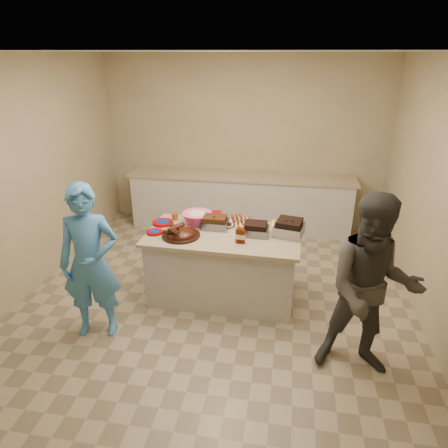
% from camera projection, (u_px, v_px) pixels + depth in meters
% --- Properties ---
extents(room, '(4.50, 5.00, 2.70)m').
position_uv_depth(room, '(216.00, 300.00, 4.70)').
color(room, tan).
rests_on(room, ground).
extents(back_counter, '(3.60, 0.64, 0.90)m').
position_uv_depth(back_counter, '(240.00, 201.00, 6.52)').
color(back_counter, beige).
rests_on(back_counter, ground).
extents(island, '(1.75, 0.96, 0.81)m').
position_uv_depth(island, '(223.00, 295.00, 4.80)').
color(island, beige).
rests_on(island, ground).
extents(rib_platter, '(0.55, 0.55, 0.17)m').
position_uv_depth(rib_platter, '(181.00, 236.00, 4.42)').
color(rib_platter, '#43160A').
rests_on(rib_platter, island).
extents(pulled_pork_tray, '(0.31, 0.23, 0.09)m').
position_uv_depth(pulled_pork_tray, '(215.00, 228.00, 4.63)').
color(pulled_pork_tray, '#47230F').
rests_on(pulled_pork_tray, island).
extents(brisket_tray, '(0.30, 0.25, 0.09)m').
position_uv_depth(brisket_tray, '(255.00, 234.00, 4.47)').
color(brisket_tray, black).
rests_on(brisket_tray, island).
extents(roasting_pan, '(0.37, 0.37, 0.12)m').
position_uv_depth(roasting_pan, '(289.00, 235.00, 4.46)').
color(roasting_pan, gray).
rests_on(roasting_pan, island).
extents(coleslaw_bowl, '(0.37, 0.37, 0.24)m').
position_uv_depth(coleslaw_bowl, '(197.00, 224.00, 4.74)').
color(coleslaw_bowl, '#F34D97').
rests_on(coleslaw_bowl, island).
extents(sausage_plate, '(0.37, 0.37, 0.05)m').
position_uv_depth(sausage_plate, '(241.00, 223.00, 4.77)').
color(sausage_plate, silver).
rests_on(sausage_plate, island).
extents(mac_cheese_dish, '(0.31, 0.24, 0.08)m').
position_uv_depth(mac_cheese_dish, '(284.00, 229.00, 4.61)').
color(mac_cheese_dish, '#FDA314').
rests_on(mac_cheese_dish, island).
extents(bbq_bottle_a, '(0.07, 0.07, 0.19)m').
position_uv_depth(bbq_bottle_a, '(242.00, 243.00, 4.27)').
color(bbq_bottle_a, '#411504').
rests_on(bbq_bottle_a, island).
extents(bbq_bottle_b, '(0.07, 0.07, 0.20)m').
position_uv_depth(bbq_bottle_b, '(238.00, 242.00, 4.28)').
color(bbq_bottle_b, '#411504').
rests_on(bbq_bottle_b, island).
extents(mustard_bottle, '(0.05, 0.05, 0.13)m').
position_uv_depth(mustard_bottle, '(211.00, 230.00, 4.58)').
color(mustard_bottle, orange).
rests_on(mustard_bottle, island).
extents(sauce_bowl, '(0.12, 0.04, 0.12)m').
position_uv_depth(sauce_bowl, '(229.00, 227.00, 4.66)').
color(sauce_bowl, silver).
rests_on(sauce_bowl, island).
extents(plate_stack_large, '(0.25, 0.25, 0.03)m').
position_uv_depth(plate_stack_large, '(163.00, 224.00, 4.74)').
color(plate_stack_large, '#920002').
rests_on(plate_stack_large, island).
extents(plate_stack_small, '(0.19, 0.19, 0.03)m').
position_uv_depth(plate_stack_small, '(155.00, 233.00, 4.50)').
color(plate_stack_small, '#920002').
rests_on(plate_stack_small, island).
extents(plastic_cup, '(0.10, 0.09, 0.09)m').
position_uv_depth(plastic_cup, '(175.00, 220.00, 4.86)').
color(plastic_cup, '#A5611B').
rests_on(plastic_cup, island).
extents(basket_stack, '(0.23, 0.19, 0.10)m').
position_uv_depth(basket_stack, '(213.00, 220.00, 4.84)').
color(basket_stack, '#920002').
rests_on(basket_stack, island).
extents(guest_blue, '(0.92, 1.69, 0.38)m').
position_uv_depth(guest_blue, '(100.00, 330.00, 4.21)').
color(guest_blue, '#438AD2').
rests_on(guest_blue, ground).
extents(guest_gray, '(0.85, 1.71, 0.64)m').
position_uv_depth(guest_gray, '(358.00, 366.00, 3.72)').
color(guest_gray, '#43413D').
rests_on(guest_gray, ground).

